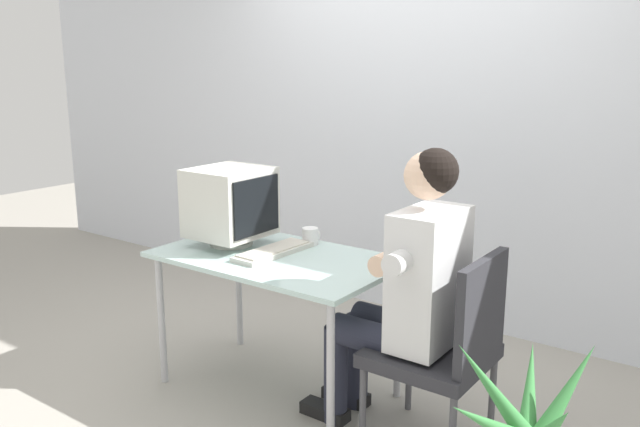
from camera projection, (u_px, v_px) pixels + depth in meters
name	position (u px, v px, depth m)	size (l,w,h in m)	color
ground_plane	(278.00, 388.00, 3.42)	(12.00, 12.00, 0.00)	#9E998E
wall_back	(459.00, 87.00, 4.01)	(8.00, 0.10, 3.00)	silver
desk	(276.00, 268.00, 3.27)	(1.19, 0.71, 0.72)	#B7B7BC
crt_monitor	(231.00, 203.00, 3.40)	(0.36, 0.38, 0.40)	silver
keyboard	(273.00, 251.00, 3.28)	(0.16, 0.46, 0.03)	silver
office_chair	(447.00, 344.00, 2.78)	(0.48, 0.48, 0.89)	#4C4C51
person_seated	(408.00, 286.00, 2.84)	(0.70, 0.58, 1.32)	silver
desk_mug	(311.00, 236.00, 3.45)	(0.08, 0.09, 0.09)	white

